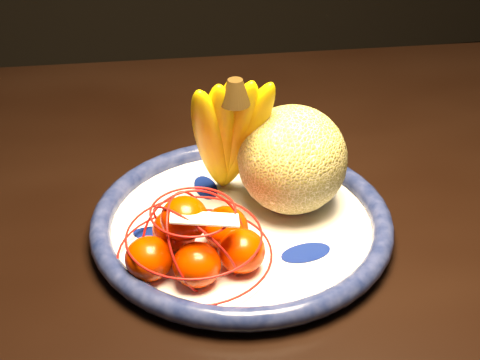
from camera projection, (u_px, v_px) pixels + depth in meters
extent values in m
cube|color=black|center=(263.00, 210.00, 0.96)|extent=(1.59, 1.02, 0.04)
cylinder|color=white|center=(242.00, 228.00, 0.88)|extent=(0.33, 0.33, 0.01)
torus|color=#050D32|center=(242.00, 221.00, 0.88)|extent=(0.36, 0.36, 0.03)
cylinder|color=white|center=(242.00, 231.00, 0.89)|extent=(0.16, 0.16, 0.00)
ellipsoid|color=navy|center=(306.00, 253.00, 0.83)|extent=(0.13, 0.08, 0.00)
ellipsoid|color=navy|center=(206.00, 187.00, 0.94)|extent=(0.07, 0.11, 0.00)
ellipsoid|color=navy|center=(154.00, 234.00, 0.86)|extent=(0.11, 0.08, 0.00)
sphere|color=olive|center=(292.00, 160.00, 0.88)|extent=(0.13, 0.13, 0.13)
ellipsoid|color=#DDB800|center=(212.00, 136.00, 0.87)|extent=(0.09, 0.12, 0.19)
ellipsoid|color=#DDB800|center=(221.00, 134.00, 0.87)|extent=(0.06, 0.11, 0.19)
ellipsoid|color=#DDB800|center=(228.00, 131.00, 0.87)|extent=(0.04, 0.10, 0.19)
ellipsoid|color=#DDB800|center=(236.00, 132.00, 0.87)|extent=(0.07, 0.11, 0.19)
ellipsoid|color=#DDB800|center=(245.00, 132.00, 0.87)|extent=(0.10, 0.12, 0.19)
cone|color=black|center=(228.00, 65.00, 0.82)|extent=(0.03, 0.03, 0.03)
ellipsoid|color=#FF2700|center=(149.00, 259.00, 0.79)|extent=(0.05, 0.05, 0.05)
ellipsoid|color=#FF2700|center=(197.00, 265.00, 0.78)|extent=(0.05, 0.05, 0.05)
ellipsoid|color=#FF2700|center=(242.00, 251.00, 0.80)|extent=(0.05, 0.05, 0.05)
ellipsoid|color=#FF2700|center=(175.00, 230.00, 0.83)|extent=(0.05, 0.05, 0.05)
ellipsoid|color=#FF2700|center=(225.00, 227.00, 0.83)|extent=(0.05, 0.05, 0.05)
ellipsoid|color=#FF2700|center=(184.00, 218.00, 0.79)|extent=(0.05, 0.05, 0.05)
torus|color=#A4110E|center=(195.00, 254.00, 0.81)|extent=(0.21, 0.21, 0.00)
torus|color=#A4110E|center=(194.00, 235.00, 0.80)|extent=(0.18, 0.18, 0.00)
torus|color=#A4110E|center=(193.00, 211.00, 0.78)|extent=(0.11, 0.11, 0.00)
torus|color=#A4110E|center=(194.00, 242.00, 0.80)|extent=(0.12, 0.07, 0.11)
torus|color=#A4110E|center=(194.00, 242.00, 0.80)|extent=(0.09, 0.13, 0.11)
torus|color=#A4110E|center=(194.00, 242.00, 0.80)|extent=(0.11, 0.12, 0.11)
cube|color=white|center=(205.00, 219.00, 0.76)|extent=(0.07, 0.04, 0.01)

